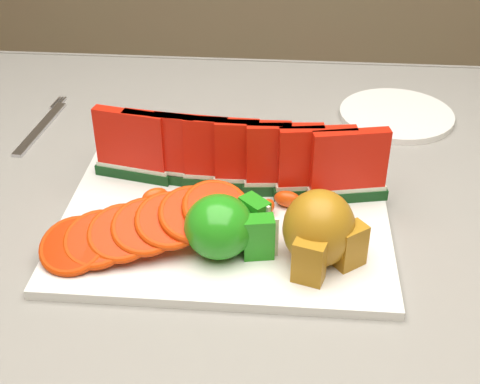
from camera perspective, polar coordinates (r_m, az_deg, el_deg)
The scene contains 11 objects.
table at distance 0.90m, azimuth -2.26°, elevation -7.56°, with size 1.40×0.90×0.75m.
tablecloth at distance 0.87m, azimuth -2.35°, elevation -4.44°, with size 1.53×1.03×0.20m.
platter at distance 0.82m, azimuth -1.28°, elevation -2.57°, with size 0.40×0.30×0.01m.
apple_cluster at distance 0.75m, azimuth -1.25°, elevation -2.99°, with size 0.12×0.10×0.07m.
pear_cluster at distance 0.74m, azimuth 6.86°, elevation -3.36°, with size 0.10×0.10×0.09m.
side_plate at distance 1.10m, azimuth 13.20°, elevation 6.42°, with size 0.21×0.21×0.01m.
fork at distance 1.09m, azimuth -16.51°, elevation 5.45°, with size 0.03×0.20×0.00m.
watermelon_row at distance 0.85m, azimuth -0.25°, elevation 2.99°, with size 0.39×0.07×0.10m.
orange_fan_front at distance 0.76m, azimuth -8.06°, elevation -2.93°, with size 0.26×0.15×0.06m.
orange_fan_back at distance 0.92m, azimuth -3.55°, elevation 3.30°, with size 0.24×0.11×0.04m.
tangerine_segments at distance 0.83m, azimuth 0.20°, elevation -0.87°, with size 0.24×0.05×0.02m.
Camera 1 is at (0.09, -0.67, 1.25)m, focal length 50.00 mm.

